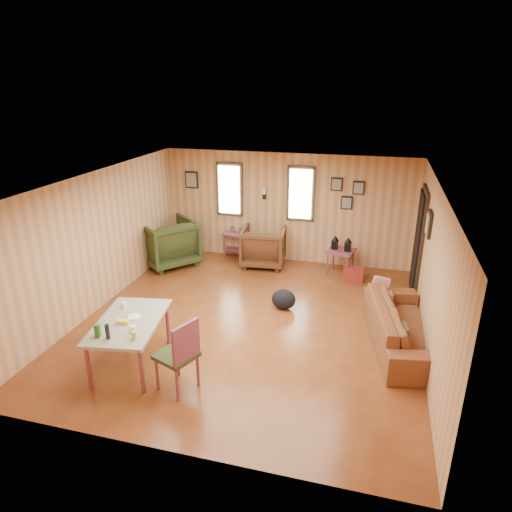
% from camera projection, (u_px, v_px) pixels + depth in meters
% --- Properties ---
extents(room, '(5.54, 6.04, 2.44)m').
position_uv_depth(room, '(264.00, 251.00, 7.48)').
color(room, brown).
rests_on(room, ground).
extents(sofa, '(1.05, 2.31, 0.87)m').
position_uv_depth(sofa, '(404.00, 319.00, 6.90)').
color(sofa, brown).
rests_on(sofa, ground).
extents(recliner_brown, '(0.99, 0.94, 0.94)m').
position_uv_depth(recliner_brown, '(263.00, 245.00, 9.94)').
color(recliner_brown, '#502E18').
rests_on(recliner_brown, ground).
extents(recliner_green, '(1.47, 1.47, 1.11)m').
position_uv_depth(recliner_green, '(168.00, 241.00, 9.94)').
color(recliner_green, '#303A1A').
rests_on(recliner_green, ground).
extents(end_table, '(0.61, 0.57, 0.71)m').
position_uv_depth(end_table, '(237.00, 240.00, 10.48)').
color(end_table, '#883C4F').
rests_on(end_table, ground).
extents(side_table, '(0.62, 0.62, 0.84)m').
position_uv_depth(side_table, '(341.00, 249.00, 9.40)').
color(side_table, '#883C4F').
rests_on(side_table, ground).
extents(cooler, '(0.41, 0.31, 0.28)m').
position_uv_depth(cooler, '(353.00, 275.00, 9.24)').
color(cooler, maroon).
rests_on(cooler, ground).
extents(backpack, '(0.51, 0.44, 0.37)m').
position_uv_depth(backpack, '(284.00, 299.00, 8.10)').
color(backpack, black).
rests_on(backpack, ground).
extents(sofa_pillows, '(0.58, 1.56, 0.32)m').
position_uv_depth(sofa_pillows, '(387.00, 308.00, 7.14)').
color(sofa_pillows, '#444C2B').
rests_on(sofa_pillows, sofa).
extents(dining_table, '(1.06, 1.52, 0.92)m').
position_uv_depth(dining_table, '(129.00, 325.00, 6.32)').
color(dining_table, gray).
rests_on(dining_table, ground).
extents(dining_chair, '(0.60, 0.60, 1.03)m').
position_uv_depth(dining_chair, '(180.00, 352.00, 5.82)').
color(dining_chair, '#303A1A').
rests_on(dining_chair, ground).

